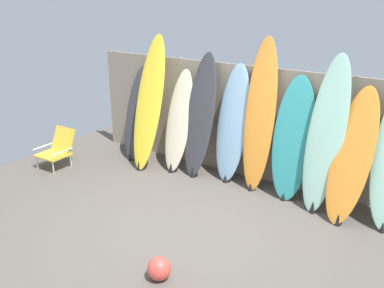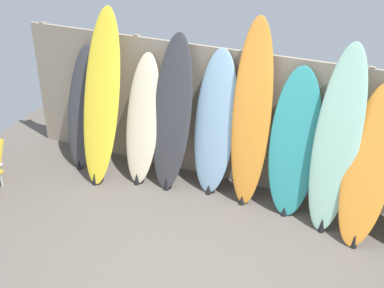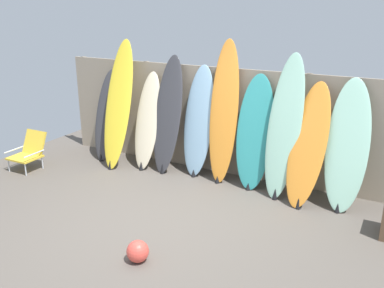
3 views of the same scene
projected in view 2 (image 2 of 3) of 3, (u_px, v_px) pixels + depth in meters
name	position (u px, v px, depth m)	size (l,w,h in m)	color
ground	(175.00, 278.00, 5.50)	(7.68, 7.68, 0.00)	#5B544C
fence_back	(241.00, 120.00, 6.67)	(6.08, 0.11, 1.80)	gray
surfboard_charcoal_0	(83.00, 109.00, 7.16)	(0.48, 0.57, 1.64)	#38383D
surfboard_yellow_1	(101.00, 99.00, 6.76)	(0.54, 0.80, 2.20)	yellow
surfboard_cream_2	(143.00, 120.00, 6.82)	(0.46, 0.57, 1.67)	beige
surfboard_charcoal_3	(172.00, 115.00, 6.62)	(0.58, 0.56, 1.98)	#38383D
surfboard_skyblue_4	(215.00, 124.00, 6.54)	(0.59, 0.49, 1.85)	#8CB7D6
surfboard_orange_5	(251.00, 116.00, 6.25)	(0.50, 0.52, 2.27)	orange
surfboard_teal_6	(294.00, 144.00, 6.16)	(0.61, 0.51, 1.78)	teal
surfboard_seafoam_7	(337.00, 142.00, 5.86)	(0.56, 0.65, 2.12)	#9ED6BC
surfboard_orange_8	(369.00, 168.00, 5.75)	(0.60, 0.79, 1.74)	orange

